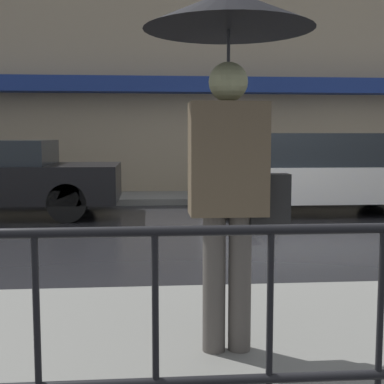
% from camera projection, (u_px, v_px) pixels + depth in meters
% --- Properties ---
extents(ground_plane, '(80.00, 80.00, 0.00)m').
position_uv_depth(ground_plane, '(270.00, 232.00, 8.00)').
color(ground_plane, black).
extents(sidewalk_far, '(28.00, 1.65, 0.13)m').
position_uv_depth(sidewalk_far, '(229.00, 197.00, 12.02)').
color(sidewalk_far, slate).
rests_on(sidewalk_far, ground_plane).
extents(lane_marking, '(25.20, 0.12, 0.01)m').
position_uv_depth(lane_marking, '(270.00, 232.00, 8.00)').
color(lane_marking, gold).
rests_on(lane_marking, ground_plane).
extents(building_storefront, '(28.00, 0.85, 5.27)m').
position_uv_depth(building_storefront, '(224.00, 86.00, 12.69)').
color(building_storefront, gray).
rests_on(building_storefront, ground_plane).
extents(pedestrian, '(0.98, 0.98, 2.12)m').
position_uv_depth(pedestrian, '(229.00, 78.00, 3.08)').
color(pedestrian, '#4C4742').
rests_on(pedestrian, sidewalk_near).
extents(car_white, '(4.39, 1.91, 1.48)m').
position_uv_depth(car_white, '(320.00, 173.00, 10.01)').
color(car_white, silver).
rests_on(car_white, ground_plane).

